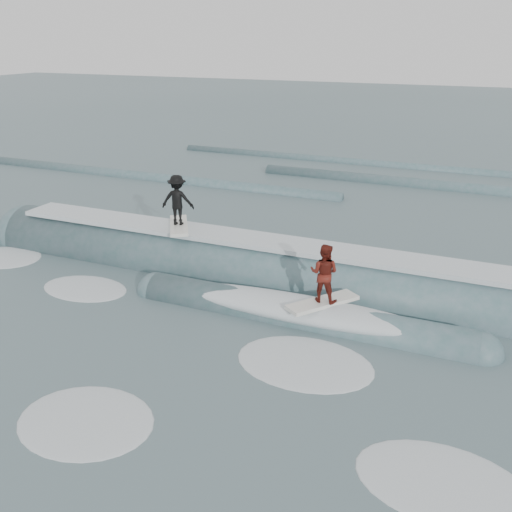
% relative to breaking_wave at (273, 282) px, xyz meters
% --- Properties ---
extents(ground, '(160.00, 160.00, 0.00)m').
position_rel_breaking_wave_xyz_m(ground, '(-0.25, -4.10, -0.04)').
color(ground, '#3C5457').
rests_on(ground, ground).
extents(breaking_wave, '(21.62, 3.98, 2.39)m').
position_rel_breaking_wave_xyz_m(breaking_wave, '(0.00, 0.00, 0.00)').
color(breaking_wave, '#3A5E61').
rests_on(breaking_wave, ground).
extents(surfer_black, '(1.51, 1.99, 1.71)m').
position_rel_breaking_wave_xyz_m(surfer_black, '(-3.40, 0.31, 2.05)').
color(surfer_black, white).
rests_on(surfer_black, ground).
extents(surfer_red, '(1.64, 1.93, 1.65)m').
position_rel_breaking_wave_xyz_m(surfer_red, '(2.15, -1.89, 1.28)').
color(surfer_red, silver).
rests_on(surfer_red, ground).
extents(whitewater, '(17.36, 7.94, 0.10)m').
position_rel_breaking_wave_xyz_m(whitewater, '(-1.05, -4.41, -0.04)').
color(whitewater, silver).
rests_on(whitewater, ground).
extents(far_swells, '(38.72, 8.65, 0.80)m').
position_rel_breaking_wave_xyz_m(far_swells, '(-2.05, 13.55, -0.04)').
color(far_swells, '#3A5E61').
rests_on(far_swells, ground).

